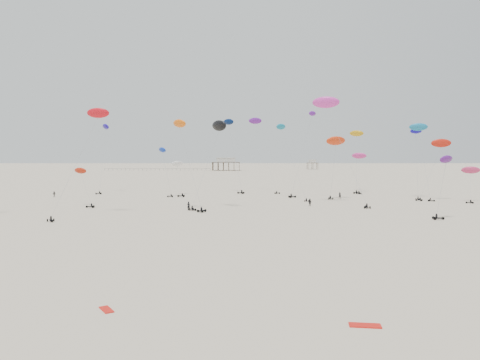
{
  "coord_description": "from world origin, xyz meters",
  "views": [
    {
      "loc": [
        -0.19,
        -2.85,
        11.93
      ],
      "look_at": [
        0.0,
        88.0,
        7.0
      ],
      "focal_mm": 35.0,
      "sensor_mm": 36.0,
      "label": 1
    }
  ],
  "objects_px": {
    "pavilion_main": "(226,165)",
    "pavilion_small": "(312,165)",
    "rig_4": "(91,129)",
    "spectator_0": "(189,210)",
    "rig_9": "(232,142)",
    "rig_0": "(359,162)"
  },
  "relations": [
    {
      "from": "pavilion_main",
      "to": "pavilion_small",
      "type": "xyz_separation_m",
      "value": [
        70.0,
        30.0,
        -0.74
      ]
    },
    {
      "from": "pavilion_main",
      "to": "rig_4",
      "type": "height_order",
      "value": "rig_4"
    },
    {
      "from": "rig_4",
      "to": "spectator_0",
      "type": "relative_size",
      "value": 10.83
    },
    {
      "from": "pavilion_main",
      "to": "rig_9",
      "type": "distance_m",
      "value": 205.53
    },
    {
      "from": "pavilion_small",
      "to": "rig_4",
      "type": "xyz_separation_m",
      "value": [
        -89.64,
        -289.57,
        13.53
      ]
    },
    {
      "from": "pavilion_small",
      "to": "spectator_0",
      "type": "xyz_separation_m",
      "value": [
        -71.07,
        -282.69,
        -3.49
      ]
    },
    {
      "from": "rig_0",
      "to": "spectator_0",
      "type": "distance_m",
      "value": 67.86
    },
    {
      "from": "pavilion_main",
      "to": "rig_0",
      "type": "relative_size",
      "value": 1.59
    },
    {
      "from": "rig_4",
      "to": "rig_9",
      "type": "bearing_deg",
      "value": -148.87
    },
    {
      "from": "rig_4",
      "to": "rig_9",
      "type": "xyz_separation_m",
      "value": [
        27.29,
        54.52,
        -1.14
      ]
    },
    {
      "from": "pavilion_small",
      "to": "spectator_0",
      "type": "distance_m",
      "value": 291.5
    },
    {
      "from": "rig_0",
      "to": "rig_9",
      "type": "relative_size",
      "value": 0.56
    },
    {
      "from": "pavilion_small",
      "to": "rig_9",
      "type": "bearing_deg",
      "value": -104.86
    },
    {
      "from": "pavilion_main",
      "to": "rig_0",
      "type": "height_order",
      "value": "rig_0"
    },
    {
      "from": "rig_0",
      "to": "spectator_0",
      "type": "xyz_separation_m",
      "value": [
        -48.61,
        -46.4,
        -9.49
      ]
    },
    {
      "from": "pavilion_main",
      "to": "rig_4",
      "type": "relative_size",
      "value": 0.9
    },
    {
      "from": "pavilion_small",
      "to": "rig_0",
      "type": "bearing_deg",
      "value": -95.43
    },
    {
      "from": "rig_0",
      "to": "pavilion_main",
      "type": "bearing_deg",
      "value": -100.01
    },
    {
      "from": "pavilion_main",
      "to": "rig_0",
      "type": "bearing_deg",
      "value": -77.02
    },
    {
      "from": "rig_4",
      "to": "rig_0",
      "type": "bearing_deg",
      "value": -173.86
    },
    {
      "from": "rig_9",
      "to": "pavilion_small",
      "type": "bearing_deg",
      "value": 5.41
    },
    {
      "from": "pavilion_main",
      "to": "rig_0",
      "type": "xyz_separation_m",
      "value": [
        47.54,
        -206.29,
        5.27
      ]
    }
  ]
}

